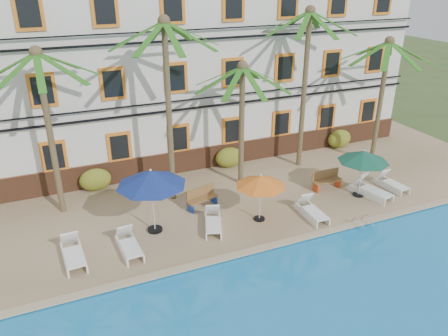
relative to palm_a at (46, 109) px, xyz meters
name	(u,v)px	position (x,y,z in m)	size (l,w,h in m)	color
ground	(268,238)	(7.50, -5.13, -4.91)	(100.00, 100.00, 0.00)	#384C23
pool_deck	(221,185)	(7.50, -0.13, -4.79)	(30.00, 12.00, 0.25)	tan
pool_coping	(279,244)	(7.50, -6.03, -4.63)	(30.00, 0.35, 0.06)	tan
hotel_building	(185,62)	(7.50, 4.85, 0.46)	(25.40, 6.44, 10.22)	silver
palm_a	(46,109)	(0.00, 0.00, 0.00)	(4.55, 4.55, 7.14)	brown
palm_b	(167,87)	(4.84, -0.77, 0.58)	(4.55, 4.55, 8.15)	brown
palm_c	(242,105)	(8.41, -0.56, -0.64)	(4.55, 4.55, 6.06)	brown
palm_d	(306,68)	(12.27, 0.23, 0.62)	(4.55, 4.55, 8.22)	brown
palm_e	(383,82)	(16.27, -0.96, -0.23)	(4.55, 4.55, 6.75)	brown
shrub_left	(95,180)	(1.66, 1.47, -4.11)	(1.50, 0.90, 1.10)	#2B5D1A
shrub_mid	(229,157)	(8.66, 1.47, -4.11)	(1.50, 0.90, 1.10)	#2B5D1A
shrub_right	(339,139)	(15.84, 1.47, -4.11)	(1.50, 0.90, 1.10)	#2B5D1A
umbrella_blue	(151,178)	(3.32, -3.17, -2.29)	(2.78, 2.78, 2.77)	black
umbrella_red	(261,181)	(7.65, -4.06, -2.84)	(2.14, 2.14, 2.15)	black
umbrella_green	(364,157)	(12.96, -3.95, -2.67)	(2.34, 2.34, 2.34)	black
lounger_a	(73,253)	(0.06, -3.95, -4.36)	(0.80, 2.00, 0.93)	white
lounger_b	(129,245)	(2.06, -4.18, -4.38)	(0.75, 1.89, 0.88)	white
lounger_c	(213,222)	(5.59, -3.91, -4.38)	(1.22, 1.92, 0.85)	white
lounger_d	(311,210)	(9.84, -4.70, -4.38)	(0.73, 1.88, 0.88)	white
lounger_e	(370,190)	(13.44, -4.19, -4.35)	(1.17, 2.13, 0.95)	white
lounger_f	(391,183)	(14.90, -3.96, -4.39)	(0.79, 1.79, 0.82)	white
bench_left	(201,197)	(5.75, -2.05, -4.19)	(1.57, 0.87, 0.93)	olive
bench_right	(326,179)	(11.98, -2.72, -4.19)	(1.51, 0.49, 0.93)	olive
pool_ladder	(362,225)	(11.43, -6.13, -4.66)	(0.54, 0.74, 0.74)	silver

